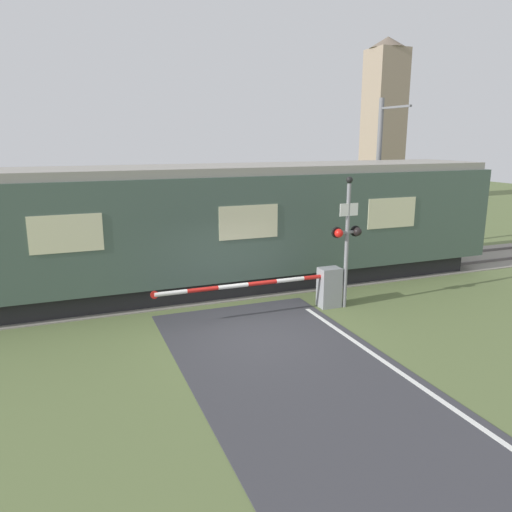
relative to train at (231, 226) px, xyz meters
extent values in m
plane|color=#5B6B3D|center=(-0.75, -4.01, -1.98)|extent=(80.00, 80.00, 0.00)
cube|color=gray|center=(-0.75, 0.00, -1.96)|extent=(36.00, 3.20, 0.03)
cube|color=#595451|center=(-0.75, -0.72, -1.90)|extent=(36.00, 0.08, 0.10)
cube|color=#595451|center=(-0.75, 0.72, -1.90)|extent=(36.00, 0.08, 0.10)
cube|color=black|center=(0.00, 0.00, -1.68)|extent=(16.45, 2.69, 0.60)
cube|color=#42564C|center=(0.00, 0.00, 0.13)|extent=(17.88, 3.17, 3.03)
cube|color=gray|center=(0.00, 0.00, 1.77)|extent=(17.52, 2.92, 0.24)
cube|color=beige|center=(4.92, -1.59, 0.36)|extent=(1.79, 0.02, 0.97)
cube|color=beige|center=(0.00, -1.59, 0.36)|extent=(1.79, 0.02, 0.97)
cube|color=beige|center=(-4.92, -1.59, 0.36)|extent=(1.79, 0.02, 0.97)
cube|color=gray|center=(1.91, -2.98, -1.41)|extent=(0.60, 0.44, 1.14)
cylinder|color=gray|center=(1.91, -2.98, -1.06)|extent=(0.16, 0.16, 0.18)
cylinder|color=red|center=(1.50, -2.98, -1.06)|extent=(0.82, 0.11, 0.11)
cylinder|color=white|center=(0.68, -2.98, -1.06)|extent=(0.82, 0.11, 0.11)
cylinder|color=red|center=(-0.14, -2.98, -1.06)|extent=(0.82, 0.11, 0.11)
cylinder|color=white|center=(-0.96, -2.98, -1.06)|extent=(0.82, 0.11, 0.11)
cylinder|color=red|center=(-1.78, -2.98, -1.06)|extent=(0.82, 0.11, 0.11)
cylinder|color=white|center=(-2.60, -2.98, -1.06)|extent=(0.82, 0.11, 0.11)
cylinder|color=red|center=(-3.01, -2.98, -1.06)|extent=(0.20, 0.02, 0.20)
cylinder|color=gray|center=(2.30, -3.17, -0.23)|extent=(0.11, 0.11, 3.49)
cube|color=gray|center=(2.30, -3.17, 0.19)|extent=(0.71, 0.07, 0.07)
sphere|color=red|center=(2.01, -3.22, 0.19)|extent=(0.24, 0.24, 0.24)
sphere|color=black|center=(2.60, -3.22, 0.19)|extent=(0.24, 0.24, 0.24)
cylinder|color=black|center=(2.01, -3.11, 0.19)|extent=(0.30, 0.06, 0.30)
cylinder|color=black|center=(2.60, -3.11, 0.19)|extent=(0.30, 0.06, 0.30)
cube|color=white|center=(2.30, -3.21, 0.81)|extent=(0.56, 0.02, 0.34)
sphere|color=black|center=(2.30, -3.17, 1.61)|extent=(0.18, 0.18, 0.18)
cylinder|color=slate|center=(7.10, 2.42, 1.13)|extent=(0.20, 0.20, 6.22)
cube|color=slate|center=(7.10, 1.52, 3.84)|extent=(0.10, 1.80, 0.08)
cube|color=gray|center=(17.57, 17.07, 3.46)|extent=(2.43, 2.43, 10.88)
cone|color=brown|center=(17.57, 17.07, 9.30)|extent=(2.67, 2.67, 0.80)
camera|label=1|loc=(-4.95, -14.82, 2.72)|focal=35.00mm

